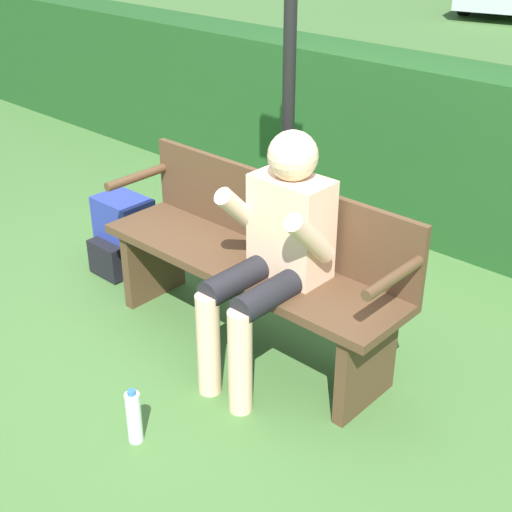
{
  "coord_description": "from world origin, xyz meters",
  "views": [
    {
      "loc": [
        2.13,
        -2.28,
        2.17
      ],
      "look_at": [
        0.15,
        -0.1,
        0.61
      ],
      "focal_mm": 50.0,
      "sensor_mm": 36.0,
      "label": 1
    }
  ],
  "objects_px": {
    "water_bottle": "(134,417)",
    "backpack": "(123,236)",
    "park_bench": "(255,260)",
    "person_seated": "(274,246)",
    "signpost": "(288,61)"
  },
  "relations": [
    {
      "from": "park_bench",
      "to": "water_bottle",
      "type": "distance_m",
      "value": 1.0
    },
    {
      "from": "person_seated",
      "to": "water_bottle",
      "type": "height_order",
      "value": "person_seated"
    },
    {
      "from": "person_seated",
      "to": "water_bottle",
      "type": "xyz_separation_m",
      "value": [
        -0.09,
        -0.8,
        -0.55
      ]
    },
    {
      "from": "person_seated",
      "to": "signpost",
      "type": "height_order",
      "value": "signpost"
    },
    {
      "from": "person_seated",
      "to": "water_bottle",
      "type": "bearing_deg",
      "value": -96.74
    },
    {
      "from": "park_bench",
      "to": "backpack",
      "type": "bearing_deg",
      "value": 178.9
    },
    {
      "from": "person_seated",
      "to": "backpack",
      "type": "height_order",
      "value": "person_seated"
    },
    {
      "from": "backpack",
      "to": "water_bottle",
      "type": "xyz_separation_m",
      "value": [
        1.27,
        -0.95,
        -0.09
      ]
    },
    {
      "from": "backpack",
      "to": "signpost",
      "type": "distance_m",
      "value": 1.49
    },
    {
      "from": "water_bottle",
      "to": "backpack",
      "type": "bearing_deg",
      "value": 143.08
    },
    {
      "from": "backpack",
      "to": "water_bottle",
      "type": "bearing_deg",
      "value": -36.92
    },
    {
      "from": "person_seated",
      "to": "backpack",
      "type": "bearing_deg",
      "value": 173.58
    },
    {
      "from": "backpack",
      "to": "signpost",
      "type": "xyz_separation_m",
      "value": [
        0.84,
        0.55,
        1.11
      ]
    },
    {
      "from": "person_seated",
      "to": "signpost",
      "type": "bearing_deg",
      "value": 126.67
    },
    {
      "from": "water_bottle",
      "to": "signpost",
      "type": "bearing_deg",
      "value": 105.9
    }
  ]
}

